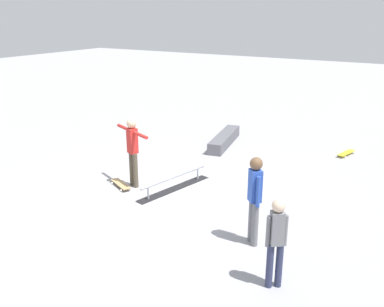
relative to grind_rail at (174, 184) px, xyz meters
The scene contains 8 objects.
ground_plane 0.19m from the grind_rail, ahead, with size 60.00×60.00×0.00m, color #9E9EA3.
grind_rail is the anchor object (origin of this frame).
skate_ledge 3.90m from the grind_rail, behind, with size 2.40×0.43×0.35m, color #595960.
skater_main 1.33m from the grind_rail, 70.02° to the right, with size 0.60×1.30×1.71m.
skateboard_main 1.33m from the grind_rail, 64.88° to the right, with size 0.53×0.81×0.09m.
bystander_blue_shirt 3.08m from the grind_rail, 62.72° to the left, with size 0.33×0.32×1.69m.
bystander_grey_shirt 4.26m from the grind_rail, 55.04° to the left, with size 0.26×0.31×1.50m.
loose_skateboard_yellow 5.66m from the grind_rail, 147.88° to the left, with size 0.82×0.40×0.09m.
Camera 1 is at (7.82, 5.28, 4.13)m, focal length 39.88 mm.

